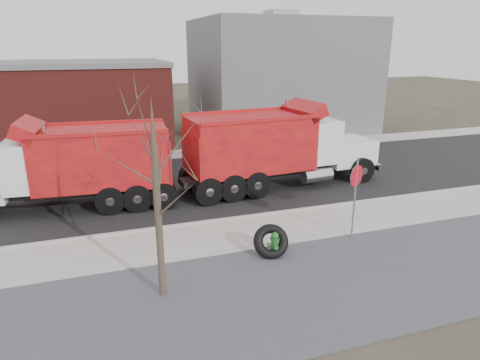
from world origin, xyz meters
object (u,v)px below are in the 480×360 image
object	(u,v)px
truck_tire	(271,241)
dump_truck_red_a	(275,145)
stop_sign	(356,184)
dump_truck_red_b	(73,164)
fire_hydrant	(275,245)

from	to	relation	value
truck_tire	dump_truck_red_a	bearing A→B (deg)	66.08
truck_tire	stop_sign	world-z (taller)	stop_sign
stop_sign	dump_truck_red_b	bearing A→B (deg)	142.11
fire_hydrant	stop_sign	size ratio (longest dim) A/B	0.29
fire_hydrant	dump_truck_red_a	distance (m)	7.02
fire_hydrant	dump_truck_red_b	distance (m)	8.72
fire_hydrant	stop_sign	bearing A→B (deg)	16.42
dump_truck_red_b	truck_tire	bearing A→B (deg)	136.77
fire_hydrant	dump_truck_red_b	bearing A→B (deg)	142.14
stop_sign	dump_truck_red_a	size ratio (longest dim) A/B	0.29
dump_truck_red_b	dump_truck_red_a	bearing A→B (deg)	-175.86
truck_tire	dump_truck_red_b	world-z (taller)	dump_truck_red_b
fire_hydrant	dump_truck_red_a	size ratio (longest dim) A/B	0.08
stop_sign	truck_tire	bearing A→B (deg)	-178.31
fire_hydrant	dump_truck_red_a	world-z (taller)	dump_truck_red_a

